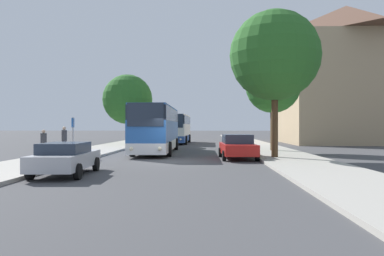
% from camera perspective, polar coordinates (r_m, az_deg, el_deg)
% --- Properties ---
extents(ground_plane, '(300.00, 300.00, 0.00)m').
position_cam_1_polar(ground_plane, '(21.46, -2.94, -5.14)').
color(ground_plane, '#424244').
rests_on(ground_plane, ground).
extents(sidewalk_left, '(4.00, 120.00, 0.15)m').
position_cam_1_polar(sidewalk_left, '(23.14, -20.53, -4.58)').
color(sidewalk_left, '#A39E93').
rests_on(sidewalk_left, ground_plane).
extents(sidewalk_right, '(4.00, 120.00, 0.15)m').
position_cam_1_polar(sidewalk_right, '(21.97, 15.63, -4.83)').
color(sidewalk_right, '#A39E93').
rests_on(sidewalk_right, ground_plane).
extents(building_right_background, '(14.87, 14.56, 16.60)m').
position_cam_1_polar(building_right_background, '(49.28, 22.44, 7.56)').
color(building_right_background, tan).
rests_on(building_right_background, ground_plane).
extents(bus_front, '(2.88, 11.96, 3.48)m').
position_cam_1_polar(bus_front, '(28.68, -5.38, -0.07)').
color(bus_front, silver).
rests_on(bus_front, ground_plane).
extents(bus_middle, '(3.02, 10.43, 3.35)m').
position_cam_1_polar(bus_middle, '(44.14, -2.35, -0.04)').
color(bus_middle, '#2D519E').
rests_on(bus_middle, ground_plane).
extents(parked_car_left_curb, '(2.15, 4.56, 1.35)m').
position_cam_1_polar(parked_car_left_curb, '(16.35, -18.69, -4.31)').
color(parked_car_left_curb, '#B7B7BC').
rests_on(parked_car_left_curb, ground_plane).
extents(parked_car_right_near, '(2.26, 4.75, 1.51)m').
position_cam_1_polar(parked_car_right_near, '(23.37, 6.95, -2.77)').
color(parked_car_right_near, red).
rests_on(parked_car_right_near, ground_plane).
extents(bus_stop_sign, '(0.08, 0.45, 2.46)m').
position_cam_1_polar(bus_stop_sign, '(25.43, -17.69, -0.53)').
color(bus_stop_sign, gray).
rests_on(bus_stop_sign, sidewalk_left).
extents(pedestrian_waiting_near, '(0.36, 0.36, 1.67)m').
position_cam_1_polar(pedestrian_waiting_near, '(24.57, -21.67, -2.17)').
color(pedestrian_waiting_near, '#23232D').
rests_on(pedestrian_waiting_near, sidewalk_left).
extents(pedestrian_waiting_far, '(0.36, 0.36, 1.85)m').
position_cam_1_polar(pedestrian_waiting_far, '(27.10, -18.89, -1.72)').
color(pedestrian_waiting_far, '#23232D').
rests_on(pedestrian_waiting_far, sidewalk_left).
extents(tree_left_near, '(5.27, 5.27, 7.38)m').
position_cam_1_polar(tree_left_near, '(40.45, -9.78, 4.32)').
color(tree_left_near, brown).
rests_on(tree_left_near, sidewalk_left).
extents(tree_left_far, '(4.61, 4.61, 7.17)m').
position_cam_1_polar(tree_left_far, '(49.26, -8.89, 3.72)').
color(tree_left_far, '#47331E').
rests_on(tree_left_far, sidewalk_left).
extents(tree_right_near, '(5.49, 5.49, 8.94)m').
position_cam_1_polar(tree_right_near, '(23.72, 12.50, 10.70)').
color(tree_right_near, '#47331E').
rests_on(tree_right_near, sidewalk_right).
extents(tree_right_mid, '(4.29, 4.29, 7.20)m').
position_cam_1_polar(tree_right_mid, '(30.01, 12.23, 6.30)').
color(tree_right_mid, brown).
rests_on(tree_right_mid, sidewalk_right).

